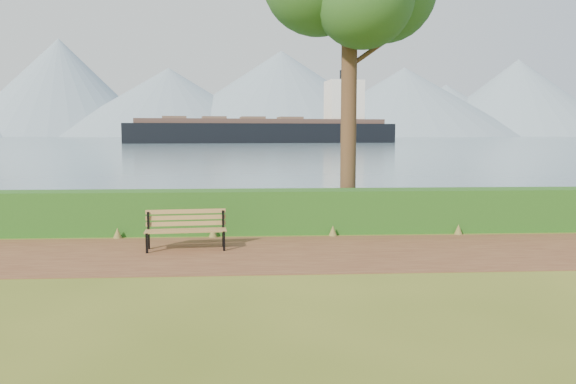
{
  "coord_description": "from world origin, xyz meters",
  "views": [
    {
      "loc": [
        -0.17,
        -10.39,
        2.32
      ],
      "look_at": [
        0.53,
        1.2,
        1.1
      ],
      "focal_mm": 35.0,
      "sensor_mm": 36.0,
      "label": 1
    }
  ],
  "objects": [
    {
      "name": "path",
      "position": [
        0.0,
        0.3,
        0.01
      ],
      "size": [
        40.0,
        3.4,
        0.01
      ],
      "primitive_type": "cube",
      "color": "#512B1C",
      "rests_on": "ground"
    },
    {
      "name": "hedge",
      "position": [
        0.0,
        2.6,
        0.5
      ],
      "size": [
        32.0,
        0.85,
        1.0
      ],
      "primitive_type": "cube",
      "color": "#164313",
      "rests_on": "ground"
    },
    {
      "name": "ground",
      "position": [
        0.0,
        0.0,
        0.0
      ],
      "size": [
        140.0,
        140.0,
        0.0
      ],
      "primitive_type": "plane",
      "color": "#485919",
      "rests_on": "ground"
    },
    {
      "name": "cargo_ship",
      "position": [
        3.89,
        124.45,
        2.88
      ],
      "size": [
        64.37,
        18.64,
        19.31
      ],
      "rotation": [
        0.0,
        0.0,
        0.14
      ],
      "color": "black",
      "rests_on": "ground"
    },
    {
      "name": "mountains",
      "position": [
        -9.17,
        406.05,
        27.7
      ],
      "size": [
        585.0,
        190.0,
        70.0
      ],
      "color": "gray",
      "rests_on": "ground"
    },
    {
      "name": "bench",
      "position": [
        -1.54,
        0.77,
        0.46
      ],
      "size": [
        1.62,
        0.61,
        0.8
      ],
      "rotation": [
        0.0,
        0.0,
        0.09
      ],
      "color": "black",
      "rests_on": "ground"
    },
    {
      "name": "water",
      "position": [
        0.0,
        260.0,
        0.01
      ],
      "size": [
        700.0,
        510.0,
        0.0
      ],
      "primitive_type": "cube",
      "color": "slate",
      "rests_on": "ground"
    }
  ]
}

